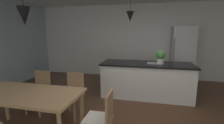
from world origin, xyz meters
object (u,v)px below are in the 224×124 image
at_px(chair_kitchen_end, 101,118).
at_px(refrigerator, 182,55).
at_px(chair_far_left, 39,90).
at_px(kitchen_island, 146,79).
at_px(dining_table, 26,97).
at_px(chair_far_right, 72,93).
at_px(potted_plant_on_island, 161,56).

relative_size(chair_kitchen_end, refrigerator, 0.46).
distance_m(chair_far_left, kitchen_island, 2.59).
xyz_separation_m(dining_table, chair_far_right, (0.39, 0.79, -0.21)).
bearing_deg(potted_plant_on_island, refrigerator, 61.99).
bearing_deg(kitchen_island, refrigerator, 52.91).
height_order(chair_kitchen_end, potted_plant_on_island, potted_plant_on_island).
relative_size(chair_kitchen_end, potted_plant_on_island, 2.49).
xyz_separation_m(chair_far_left, chair_kitchen_end, (1.61, -0.79, 0.00)).
bearing_deg(chair_kitchen_end, chair_far_left, 153.86).
bearing_deg(dining_table, chair_far_right, 63.68).
relative_size(dining_table, refrigerator, 0.91).
xyz_separation_m(chair_far_left, refrigerator, (3.34, 2.86, 0.47)).
bearing_deg(refrigerator, chair_kitchen_end, -115.41).
bearing_deg(potted_plant_on_island, kitchen_island, 180.00).
bearing_deg(potted_plant_on_island, chair_far_right, -142.49).
bearing_deg(kitchen_island, dining_table, -130.34).
bearing_deg(chair_kitchen_end, potted_plant_on_island, 66.48).
relative_size(chair_far_left, refrigerator, 0.46).
height_order(dining_table, refrigerator, refrigerator).
distance_m(chair_far_right, kitchen_island, 1.98).
xyz_separation_m(dining_table, chair_kitchen_end, (1.23, 0.00, -0.21)).
relative_size(chair_far_right, kitchen_island, 0.37).
bearing_deg(chair_far_right, potted_plant_on_island, 37.51).
distance_m(kitchen_island, potted_plant_on_island, 0.71).
height_order(chair_far_left, chair_kitchen_end, same).
xyz_separation_m(dining_table, kitchen_island, (1.83, 2.15, -0.22)).
distance_m(dining_table, kitchen_island, 2.83).
distance_m(chair_far_right, potted_plant_on_island, 2.32).
xyz_separation_m(chair_far_left, potted_plant_on_island, (2.54, 1.36, 0.62)).
bearing_deg(kitchen_island, potted_plant_on_island, -0.00).
relative_size(chair_far_left, chair_far_right, 1.00).
bearing_deg(refrigerator, chair_far_left, -139.43).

